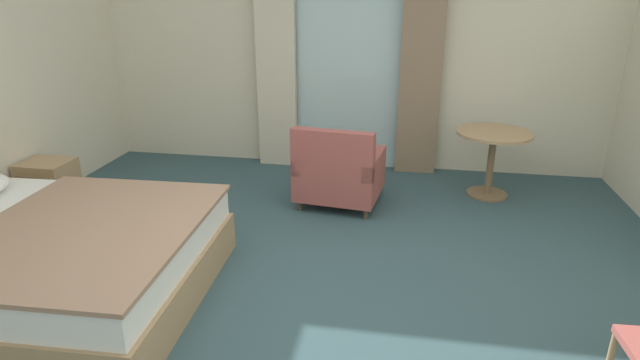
# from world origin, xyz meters

# --- Properties ---
(ground) EXTENTS (6.44, 6.64, 0.10)m
(ground) POSITION_xyz_m (0.00, 0.00, -0.05)
(ground) COLOR #334C51
(wall_back) EXTENTS (6.04, 0.12, 2.58)m
(wall_back) POSITION_xyz_m (0.00, 3.06, 1.29)
(wall_back) COLOR beige
(wall_back) RESTS_ON ground
(balcony_glass_door) EXTENTS (1.19, 0.02, 2.27)m
(balcony_glass_door) POSITION_xyz_m (-0.01, 2.98, 1.14)
(balcony_glass_door) COLOR silver
(balcony_glass_door) RESTS_ON ground
(curtain_panel_left) EXTENTS (0.45, 0.10, 2.41)m
(curtain_panel_left) POSITION_xyz_m (-0.83, 2.88, 1.21)
(curtain_panel_left) COLOR beige
(curtain_panel_left) RESTS_ON ground
(curtain_panel_right) EXTENTS (0.45, 0.10, 2.41)m
(curtain_panel_right) POSITION_xyz_m (0.80, 2.88, 1.21)
(curtain_panel_right) COLOR #897056
(curtain_panel_right) RESTS_ON ground
(bed) EXTENTS (2.30, 1.86, 1.05)m
(bed) POSITION_xyz_m (-1.78, -0.18, 0.29)
(bed) COLOR tan
(bed) RESTS_ON ground
(nightstand) EXTENTS (0.44, 0.39, 0.49)m
(nightstand) POSITION_xyz_m (-2.65, 1.15, 0.25)
(nightstand) COLOR tan
(nightstand) RESTS_ON ground
(armchair_by_window) EXTENTS (0.86, 0.81, 0.82)m
(armchair_by_window) POSITION_xyz_m (0.06, 1.74, 0.33)
(armchair_by_window) COLOR #9E4C47
(armchair_by_window) RESTS_ON ground
(round_cafe_table) EXTENTS (0.75, 0.75, 0.68)m
(round_cafe_table) POSITION_xyz_m (1.55, 2.26, 0.51)
(round_cafe_table) COLOR tan
(round_cafe_table) RESTS_ON ground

